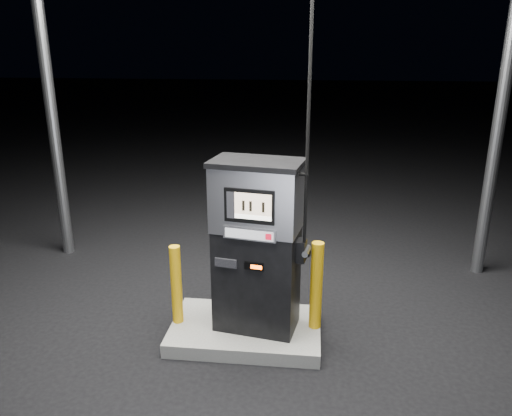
# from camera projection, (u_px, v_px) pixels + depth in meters

# --- Properties ---
(ground) EXTENTS (80.00, 80.00, 0.00)m
(ground) POSITION_uv_depth(u_px,v_px,m) (246.00, 336.00, 5.43)
(ground) COLOR black
(ground) RESTS_ON ground
(pump_island) EXTENTS (1.60, 1.00, 0.15)m
(pump_island) POSITION_uv_depth(u_px,v_px,m) (246.00, 330.00, 5.40)
(pump_island) COLOR slate
(pump_island) RESTS_ON ground
(fuel_dispenser) EXTENTS (1.04, 0.68, 3.76)m
(fuel_dispenser) POSITION_uv_depth(u_px,v_px,m) (257.00, 245.00, 5.07)
(fuel_dispenser) COLOR black
(fuel_dispenser) RESTS_ON pump_island
(bollard_left) EXTENTS (0.13, 0.13, 0.88)m
(bollard_left) POSITION_uv_depth(u_px,v_px,m) (176.00, 285.00, 5.31)
(bollard_left) COLOR #F3B20D
(bollard_left) RESTS_ON pump_island
(bollard_right) EXTENTS (0.17, 0.17, 0.96)m
(bollard_right) POSITION_uv_depth(u_px,v_px,m) (316.00, 286.00, 5.19)
(bollard_right) COLOR #F3B20D
(bollard_right) RESTS_ON pump_island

